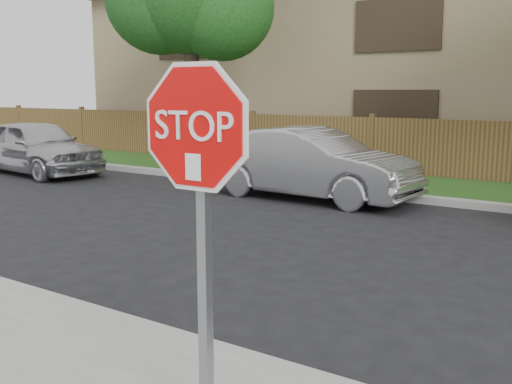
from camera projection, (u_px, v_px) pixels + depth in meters
The scene contains 6 objects.
ground at pixel (270, 366), 5.16m from camera, with size 90.00×90.00×0.00m, color black.
far_curb at pixel (494, 207), 11.79m from camera, with size 70.00×0.30×0.15m, color gray.
grass_strip at pixel (511, 195), 13.14m from camera, with size 70.00×3.00×0.12m, color #1E4714.
stop_sign at pixel (198, 184), 3.38m from camera, with size 1.01×0.13×2.55m.
sedan_far_left at pixel (37, 147), 16.76m from camera, with size 1.81×4.51×1.54m, color #B8B9BD.
sedan_left at pixel (311, 164), 12.91m from camera, with size 1.64×4.69×1.55m, color #9D9EA2.
Camera 1 is at (2.61, -4.06, 2.36)m, focal length 42.00 mm.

